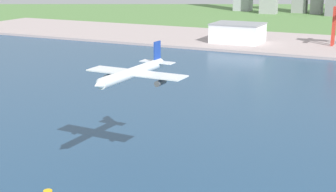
% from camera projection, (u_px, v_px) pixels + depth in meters
% --- Properties ---
extents(ground_plane, '(2400.00, 2400.00, 0.00)m').
position_uv_depth(ground_plane, '(263.00, 89.00, 318.22)').
color(ground_plane, '#558043').
extents(water_bay, '(840.00, 360.00, 0.15)m').
position_uv_depth(water_bay, '(233.00, 113.00, 265.88)').
color(water_bay, navy).
rests_on(water_bay, ground).
extents(industrial_pier, '(840.00, 140.00, 2.50)m').
position_uv_depth(industrial_pier, '(315.00, 45.00, 483.58)').
color(industrial_pier, '#AB9A98').
rests_on(industrial_pier, ground).
extents(airplane_landing, '(38.27, 43.99, 12.58)m').
position_uv_depth(airplane_landing, '(133.00, 73.00, 178.22)').
color(airplane_landing, silver).
extents(warehouse_main, '(48.44, 38.61, 18.88)m').
position_uv_depth(warehouse_main, '(238.00, 33.00, 490.15)').
color(warehouse_main, white).
rests_on(warehouse_main, industrial_pier).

